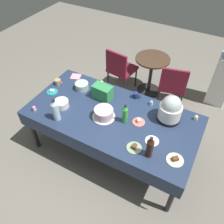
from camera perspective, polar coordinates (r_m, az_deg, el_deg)
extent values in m
plane|color=slate|center=(3.51, 0.00, -9.30)|extent=(9.00, 9.00, 0.00)
cube|color=navy|center=(2.95, 0.00, -0.96)|extent=(2.20, 1.10, 0.04)
cylinder|color=black|center=(3.46, -18.94, -4.33)|extent=(0.06, 0.06, 0.71)
cylinder|color=black|center=(2.82, 14.59, -19.69)|extent=(0.06, 0.06, 0.71)
cylinder|color=black|center=(3.92, -9.87, 4.70)|extent=(0.06, 0.06, 0.71)
cylinder|color=black|center=(3.37, 19.54, -6.29)|extent=(0.06, 0.06, 0.71)
cube|color=navy|center=(2.74, -5.56, -9.78)|extent=(2.20, 0.01, 0.18)
cube|color=navy|center=(3.38, 4.44, 3.56)|extent=(2.20, 0.01, 0.18)
cylinder|color=silver|center=(2.90, -2.05, -1.19)|extent=(0.29, 0.29, 0.01)
cylinder|color=beige|center=(2.86, -2.08, -0.30)|extent=(0.24, 0.24, 0.12)
cylinder|color=silver|center=(2.81, -2.11, 0.60)|extent=(0.23, 0.23, 0.01)
cylinder|color=black|center=(2.95, 13.79, -1.41)|extent=(0.29, 0.29, 0.04)
cylinder|color=white|center=(2.88, 14.16, 0.13)|extent=(0.28, 0.28, 0.18)
sphere|color=#B2BCC1|center=(2.80, 14.55, 1.71)|extent=(0.24, 0.24, 0.24)
cylinder|color=#B2C6BC|center=(3.32, -7.49, 6.44)|extent=(0.19, 0.19, 0.10)
cylinder|color=silver|center=(3.08, -12.39, 2.03)|extent=(0.19, 0.19, 0.09)
cylinder|color=#8CA87F|center=(2.60, 5.50, -8.82)|extent=(0.17, 0.17, 0.01)
cube|color=brown|center=(2.58, 5.54, -8.48)|extent=(0.04, 0.06, 0.04)
cylinder|color=teal|center=(3.37, -14.58, 4.88)|extent=(0.16, 0.16, 0.01)
cube|color=white|center=(3.36, -14.64, 5.12)|extent=(0.06, 0.05, 0.03)
cylinder|color=white|center=(2.69, 9.89, -7.08)|extent=(0.16, 0.16, 0.01)
cube|color=white|center=(2.68, 9.94, -6.82)|extent=(0.07, 0.05, 0.03)
cylinder|color=#E07266|center=(2.86, 6.61, -2.49)|extent=(0.16, 0.16, 0.01)
cube|color=white|center=(2.84, 6.66, -2.11)|extent=(0.06, 0.07, 0.05)
cylinder|color=beige|center=(2.59, 15.31, -11.40)|extent=(0.19, 0.19, 0.01)
cube|color=brown|center=(2.57, 15.41, -11.09)|extent=(0.08, 0.08, 0.04)
cylinder|color=beige|center=(3.05, 20.04, -1.55)|extent=(0.05, 0.05, 0.03)
sphere|color=beige|center=(3.03, 20.17, -1.17)|extent=(0.05, 0.05, 0.05)
cylinder|color=beige|center=(3.15, -18.69, 0.66)|extent=(0.05, 0.05, 0.03)
sphere|color=pink|center=(3.13, -18.81, 1.03)|extent=(0.05, 0.05, 0.05)
cylinder|color=beige|center=(3.39, -2.55, 7.00)|extent=(0.05, 0.05, 0.03)
sphere|color=beige|center=(3.37, -2.57, 7.39)|extent=(0.05, 0.05, 0.05)
cylinder|color=beige|center=(3.10, 9.66, 2.04)|extent=(0.05, 0.05, 0.03)
sphere|color=#6BC6B2|center=(3.08, 9.73, 2.44)|extent=(0.05, 0.05, 0.05)
cylinder|color=silver|center=(2.88, -13.73, 0.10)|extent=(0.09, 0.09, 0.25)
cone|color=silver|center=(2.78, -14.25, 2.28)|extent=(0.08, 0.08, 0.05)
cylinder|color=black|center=(2.76, -14.37, 2.80)|extent=(0.04, 0.04, 0.02)
cylinder|color=green|center=(2.78, 3.19, -0.87)|extent=(0.07, 0.07, 0.21)
cone|color=green|center=(2.69, 3.30, 1.03)|extent=(0.06, 0.06, 0.05)
cylinder|color=black|center=(2.67, 3.33, 1.56)|extent=(0.03, 0.03, 0.02)
cylinder|color=#33190F|center=(2.48, 9.29, -8.96)|extent=(0.08, 0.08, 0.23)
cone|color=#33190F|center=(2.37, 9.67, -6.99)|extent=(0.07, 0.07, 0.05)
cylinder|color=black|center=(2.35, 9.77, -6.48)|extent=(0.04, 0.04, 0.02)
cylinder|color=navy|center=(3.17, 5.87, 4.16)|extent=(0.08, 0.08, 0.08)
torus|color=navy|center=(3.15, 6.70, 3.92)|extent=(0.05, 0.01, 0.05)
cylinder|color=tan|center=(3.47, -13.27, 7.26)|extent=(0.09, 0.09, 0.08)
torus|color=tan|center=(3.43, -12.54, 7.06)|extent=(0.05, 0.01, 0.05)
cube|color=#338C4C|center=(3.11, -2.38, 4.94)|extent=(0.27, 0.18, 0.20)
cube|color=pink|center=(3.57, -8.98, 8.59)|extent=(0.18, 0.18, 0.02)
cube|color=maroon|center=(4.30, 2.59, 10.60)|extent=(0.50, 0.50, 0.05)
cube|color=maroon|center=(4.04, 1.05, 11.96)|extent=(0.42, 0.10, 0.40)
cylinder|color=black|center=(4.48, 5.92, 8.47)|extent=(0.03, 0.03, 0.40)
cylinder|color=black|center=(4.64, 1.90, 10.16)|extent=(0.03, 0.03, 0.40)
cylinder|color=black|center=(4.22, 3.15, 6.04)|extent=(0.03, 0.03, 0.40)
cylinder|color=black|center=(4.40, -0.98, 7.89)|extent=(0.03, 0.03, 0.40)
cube|color=maroon|center=(4.06, 14.73, 6.64)|extent=(0.53, 0.53, 0.05)
cube|color=maroon|center=(3.77, 15.07, 7.52)|extent=(0.42, 0.13, 0.40)
cylinder|color=black|center=(4.36, 16.87, 5.31)|extent=(0.04, 0.04, 0.40)
cylinder|color=black|center=(4.34, 11.94, 6.29)|extent=(0.04, 0.04, 0.40)
cylinder|color=black|center=(4.06, 16.55, 2.04)|extent=(0.04, 0.04, 0.40)
cylinder|color=black|center=(4.05, 11.28, 3.08)|extent=(0.04, 0.04, 0.40)
cylinder|color=#473323|center=(4.11, 10.08, 12.83)|extent=(0.60, 0.60, 0.03)
cylinder|color=black|center=(4.30, 9.50, 8.89)|extent=(0.06, 0.06, 0.67)
cylinder|color=black|center=(4.51, 8.99, 5.35)|extent=(0.44, 0.44, 0.02)
cube|color=silver|center=(4.39, 25.57, 7.04)|extent=(0.32, 0.32, 0.90)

